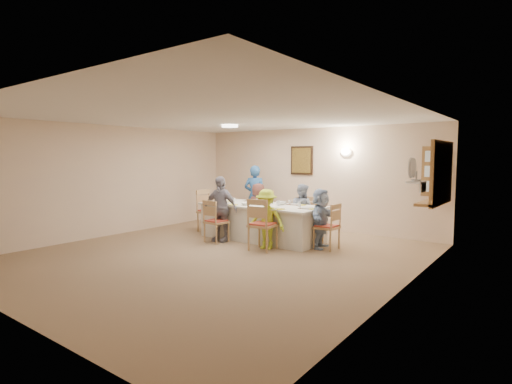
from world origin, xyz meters
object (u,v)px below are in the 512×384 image
Objects in this scene: serving_hatch at (442,173)px; chair_left_end at (210,211)px; chair_back_right at (304,217)px; chair_front_left at (216,221)px; dining_table at (262,222)px; chair_front_right at (263,224)px; diner_front_right at (266,219)px; caregiver at (255,196)px; chair_right_end at (327,226)px; condiment_ketchup at (260,199)px; diner_right_end at (321,218)px; diner_back_left at (258,207)px; desk_fan at (414,172)px; diner_back_right at (302,211)px; chair_back_left at (261,210)px; diner_front_left at (220,209)px.

chair_left_end is (-4.97, -0.77, -1.00)m from serving_hatch.
chair_back_right is 1.00× the size of chair_front_left.
serving_hatch is 3.68m from dining_table.
chair_front_right is at bearing -110.59° from chair_left_end.
chair_left_end is 2.26m from diner_front_right.
caregiver reaches higher than diner_front_right.
chair_front_right is 1.12× the size of chair_right_end.
chair_left_end is 1.53m from condiment_ketchup.
chair_right_end is at bearing -99.64° from diner_right_end.
desk_fan is at bearing 154.57° from diner_back_left.
chair_left_end is at bearing 28.00° from diner_back_left.
diner_back_right is (1.20, 1.48, 0.15)m from chair_front_left.
chair_front_left is at bearing -91.56° from chair_back_left.
diner_front_left is (0.95, -0.68, 0.19)m from chair_left_end.
caregiver is at bearing -73.38° from chair_front_left.
serving_hatch reaches higher than chair_front_left.
diner_back_right reaches higher than dining_table.
chair_front_left is 1.06m from condiment_ketchup.
diner_back_left reaches higher than dining_table.
chair_front_left is 2.29m from chair_right_end.
diner_back_left reaches higher than chair_front_left.
diner_front_right reaches higher than chair_front_left.
desk_fan is at bearing 163.26° from diner_back_right.
desk_fan is 0.11× the size of dining_table.
chair_front_right is 0.87× the size of diner_back_left.
chair_front_right reaches higher than chair_back_left.
diner_front_left is 0.89m from condiment_ketchup.
condiment_ketchup reaches higher than chair_back_right.
chair_front_left is 0.65× the size of diner_front_left.
chair_right_end is at bearing 0.00° from dining_table.
diner_front_left reaches higher than chair_front_left.
caregiver reaches higher than chair_front_right.
diner_back_right is 0.86× the size of diner_front_left.
chair_front_right is at bearing 110.93° from caregiver.
serving_hatch is 1.49× the size of chair_front_right.
caregiver is at bearing 175.17° from serving_hatch.
condiment_ketchup is at bearing -88.51° from chair_right_end.
diner_back_right is (-2.82, -0.09, -0.90)m from serving_hatch.
serving_hatch is 0.95× the size of caregiver.
diner_right_end is (2.02, -0.68, 0.01)m from diner_back_left.
chair_front_left is (-1.20, -1.60, -0.00)m from chair_back_right.
chair_front_right is 1.12m from condiment_ketchup.
chair_right_end is (0.95, -0.80, 0.00)m from chair_back_right.
diner_front_left is at bearing -160.14° from serving_hatch.
desk_fan is 0.26× the size of diner_back_left.
desk_fan is 0.22× the size of diner_front_left.
chair_front_left is at bearing 101.97° from diner_right_end.
chair_back_left is 0.85× the size of diner_right_end.
diner_back_left reaches higher than chair_left_end.
diner_front_right is at bearing -45.98° from condiment_ketchup.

